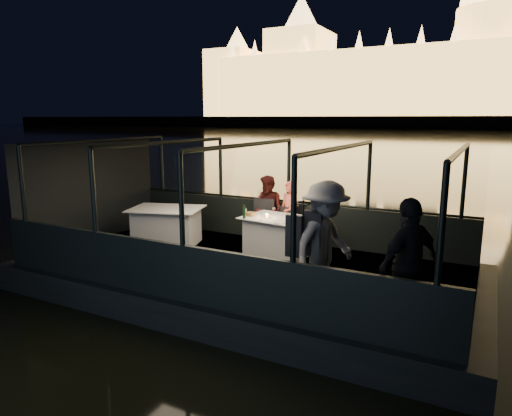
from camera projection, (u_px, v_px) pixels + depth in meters
The scene contains 30 objects.
river_water at pixel (469, 138), 78.54m from camera, with size 500.00×500.00×0.00m, color black.
boat_hull at pixel (247, 289), 8.88m from camera, with size 8.60×4.40×1.00m, color black.
boat_deck at pixel (246, 266), 8.79m from camera, with size 8.00×4.00×0.04m, color black.
gunwale_port at pixel (288, 222), 10.44m from camera, with size 8.00×0.08×0.90m, color black.
gunwale_starboard at pixel (184, 273), 6.96m from camera, with size 8.00×0.08×0.90m, color black.
cabin_glass_port at pixel (289, 172), 10.22m from camera, with size 8.00×0.02×1.40m, color #99B2B2, non-canonical shape.
cabin_glass_starboard at pixel (181, 199), 6.74m from camera, with size 8.00×0.02×1.40m, color #99B2B2, non-canonical shape.
cabin_roof_glass at pixel (246, 145), 8.34m from camera, with size 8.00×4.00×0.02m, color #99B2B2, non-canonical shape.
end_wall_fore at pixel (92, 191), 10.37m from camera, with size 0.02×4.00×2.30m, color black, non-canonical shape.
end_wall_aft at pixel (483, 230), 6.76m from camera, with size 0.02×4.00×2.30m, color black, non-canonical shape.
canopy_ribs at pixel (246, 206), 8.57m from camera, with size 8.00×4.00×2.30m, color black, non-canonical shape.
embankment at pixel (486, 124), 191.53m from camera, with size 400.00×140.00×6.00m, color #423D33.
parliament_building at pixel (491, 42), 155.65m from camera, with size 220.00×32.00×60.00m, color #F2D18C, non-canonical shape.
dining_table_central at pixel (279, 236), 9.46m from camera, with size 1.45×1.05×0.77m, color silver.
dining_table_aft at pixel (167, 227), 10.20m from camera, with size 1.55×1.12×0.82m, color white.
chair_port_left at pixel (260, 225), 10.15m from camera, with size 0.46×0.46×1.00m, color black.
chair_port_right at pixel (282, 227), 9.90m from camera, with size 0.40×0.40×0.86m, color black.
coat_stand at pixel (302, 247), 6.75m from camera, with size 0.45×0.36×1.61m, color black, non-canonical shape.
person_woman_coral at pixel (290, 212), 10.05m from camera, with size 0.52×0.34×1.44m, color #ED6956.
person_man_maroon at pixel (268, 210), 10.29m from camera, with size 0.73×0.57×1.52m, color #391110.
passenger_stripe at pixel (325, 251), 6.73m from camera, with size 1.23×0.69×1.90m, color white.
passenger_dark at pixel (409, 267), 6.01m from camera, with size 1.05×0.44×1.79m, color black.
wine_bottle at pixel (244, 211), 9.29m from camera, with size 0.06×0.06×0.28m, color #133617.
bread_basket at pixel (251, 214), 9.56m from camera, with size 0.20×0.20×0.08m, color olive.
amber_candle at pixel (267, 216), 9.38m from camera, with size 0.05×0.05×0.08m, color #F49E3D.
plate_near at pixel (280, 222), 8.92m from camera, with size 0.27×0.27×0.02m, color silver.
plate_far at pixel (254, 215), 9.64m from camera, with size 0.24×0.24×0.01m, color white.
wine_glass_white at pixel (246, 213), 9.36m from camera, with size 0.06×0.06×0.19m, color silver, non-canonical shape.
wine_glass_red at pixel (274, 213), 9.35m from camera, with size 0.07×0.07×0.21m, color white, non-canonical shape.
wine_glass_empty at pixel (261, 216), 9.10m from camera, with size 0.07×0.07×0.21m, color silver, non-canonical shape.
Camera 1 is at (4.04, -7.38, 3.28)m, focal length 32.00 mm.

